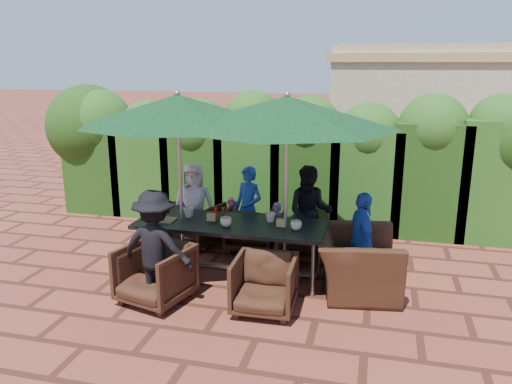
% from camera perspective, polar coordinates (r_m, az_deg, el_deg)
% --- Properties ---
extents(ground, '(80.00, 80.00, 0.00)m').
position_cam_1_polar(ground, '(6.98, -1.14, -9.04)').
color(ground, brown).
rests_on(ground, ground).
extents(dining_table, '(2.51, 0.90, 0.75)m').
position_cam_1_polar(dining_table, '(6.63, -2.94, -4.12)').
color(dining_table, black).
rests_on(dining_table, ground).
extents(umbrella_left, '(2.52, 2.52, 2.46)m').
position_cam_1_polar(umbrella_left, '(6.51, -8.95, 9.25)').
color(umbrella_left, gray).
rests_on(umbrella_left, ground).
extents(umbrella_right, '(2.74, 2.74, 2.46)m').
position_cam_1_polar(umbrella_right, '(6.16, 3.55, 9.10)').
color(umbrella_right, gray).
rests_on(umbrella_right, ground).
extents(chair_far_left, '(0.91, 0.88, 0.76)m').
position_cam_1_polar(chair_far_left, '(7.91, -6.98, -3.34)').
color(chair_far_left, black).
rests_on(chair_far_left, ground).
extents(chair_far_mid, '(0.74, 0.70, 0.74)m').
position_cam_1_polar(chair_far_mid, '(7.67, -0.57, -3.88)').
color(chair_far_mid, black).
rests_on(chair_far_mid, ground).
extents(chair_far_right, '(0.75, 0.71, 0.72)m').
position_cam_1_polar(chair_far_right, '(7.34, 5.56, -4.88)').
color(chair_far_right, black).
rests_on(chair_far_right, ground).
extents(chair_near_left, '(0.91, 0.87, 0.77)m').
position_cam_1_polar(chair_near_left, '(6.14, -11.47, -8.86)').
color(chair_near_left, black).
rests_on(chair_near_left, ground).
extents(chair_near_right, '(0.72, 0.68, 0.72)m').
position_cam_1_polar(chair_near_right, '(5.81, 0.96, -10.25)').
color(chair_near_right, black).
rests_on(chair_near_right, ground).
extents(chair_end_right, '(0.91, 1.25, 1.01)m').
position_cam_1_polar(chair_end_right, '(6.37, 11.49, -6.84)').
color(chair_end_right, black).
rests_on(chair_end_right, ground).
extents(adult_far_left, '(0.72, 0.51, 1.33)m').
position_cam_1_polar(adult_far_left, '(7.74, -7.09, -1.52)').
color(adult_far_left, silver).
rests_on(adult_far_left, ground).
extents(adult_far_mid, '(0.57, 0.52, 1.29)m').
position_cam_1_polar(adult_far_mid, '(7.59, -0.88, -1.90)').
color(adult_far_mid, '#1F4AAB').
rests_on(adult_far_mid, ground).
extents(adult_far_right, '(0.68, 0.44, 1.37)m').
position_cam_1_polar(adult_far_right, '(7.29, 6.16, -2.32)').
color(adult_far_right, black).
rests_on(adult_far_right, ground).
extents(adult_near_left, '(0.90, 0.44, 1.39)m').
position_cam_1_polar(adult_near_left, '(6.00, -11.40, -6.25)').
color(adult_near_left, black).
rests_on(adult_near_left, ground).
extents(adult_end_right, '(0.58, 0.81, 1.25)m').
position_cam_1_polar(adult_end_right, '(6.46, 11.99, -5.43)').
color(adult_end_right, '#1F4AAB').
rests_on(adult_end_right, ground).
extents(child_left, '(0.29, 0.25, 0.76)m').
position_cam_1_polar(child_left, '(7.85, -2.81, -3.36)').
color(child_left, '#EA528A').
rests_on(child_left, ground).
extents(child_right, '(0.33, 0.29, 0.78)m').
position_cam_1_polar(child_right, '(7.52, 2.38, -4.11)').
color(child_right, '#A255B9').
rests_on(child_right, ground).
extents(pedestrian_a, '(1.47, 0.58, 1.55)m').
position_cam_1_polar(pedestrian_a, '(10.51, 15.03, 3.00)').
color(pedestrian_a, '#2B8624').
rests_on(pedestrian_a, ground).
extents(pedestrian_b, '(0.86, 0.53, 1.78)m').
position_cam_1_polar(pedestrian_b, '(10.69, 18.53, 3.56)').
color(pedestrian_b, '#EA528A').
rests_on(pedestrian_b, ground).
extents(pedestrian_c, '(1.23, 0.81, 1.77)m').
position_cam_1_polar(pedestrian_c, '(10.83, 21.78, 3.38)').
color(pedestrian_c, gray).
rests_on(pedestrian_c, ground).
extents(cup_a, '(0.16, 0.16, 0.13)m').
position_cam_1_polar(cup_a, '(6.74, -11.26, -2.83)').
color(cup_a, beige).
rests_on(cup_a, dining_table).
extents(cup_b, '(0.15, 0.15, 0.14)m').
position_cam_1_polar(cup_b, '(6.87, -7.69, -2.28)').
color(cup_b, beige).
rests_on(cup_b, dining_table).
extents(cup_c, '(0.15, 0.15, 0.12)m').
position_cam_1_polar(cup_c, '(6.45, -3.45, -3.41)').
color(cup_c, beige).
rests_on(cup_c, dining_table).
extents(cup_d, '(0.13, 0.13, 0.13)m').
position_cam_1_polar(cup_d, '(6.61, 1.65, -2.89)').
color(cup_d, beige).
rests_on(cup_d, dining_table).
extents(cup_e, '(0.14, 0.14, 0.11)m').
position_cam_1_polar(cup_e, '(6.33, 4.60, -3.80)').
color(cup_e, beige).
rests_on(cup_e, dining_table).
extents(ketchup_bottle, '(0.04, 0.04, 0.17)m').
position_cam_1_polar(ketchup_bottle, '(6.70, -4.64, -2.51)').
color(ketchup_bottle, '#B20C0A').
rests_on(ketchup_bottle, dining_table).
extents(sauce_bottle, '(0.04, 0.04, 0.17)m').
position_cam_1_polar(sauce_bottle, '(6.71, -3.77, -2.46)').
color(sauce_bottle, '#4C230C').
rests_on(sauce_bottle, dining_table).
extents(serving_tray, '(0.35, 0.25, 0.02)m').
position_cam_1_polar(serving_tray, '(6.80, -10.68, -3.12)').
color(serving_tray, olive).
rests_on(serving_tray, dining_table).
extents(number_block_left, '(0.12, 0.06, 0.10)m').
position_cam_1_polar(number_block_left, '(6.69, -5.11, -2.86)').
color(number_block_left, tan).
rests_on(number_block_left, dining_table).
extents(number_block_right, '(0.12, 0.06, 0.10)m').
position_cam_1_polar(number_block_right, '(6.44, 2.90, -3.52)').
color(number_block_right, tan).
rests_on(number_block_right, dining_table).
extents(hedge_wall, '(9.10, 1.60, 2.40)m').
position_cam_1_polar(hedge_wall, '(8.83, 1.50, 4.84)').
color(hedge_wall, '#1A390F').
rests_on(hedge_wall, ground).
extents(building, '(6.20, 3.08, 3.20)m').
position_cam_1_polar(building, '(13.34, 22.11, 8.43)').
color(building, beige).
rests_on(building, ground).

